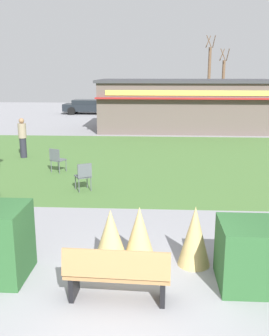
% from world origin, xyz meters
% --- Properties ---
extents(ground_plane, '(80.00, 80.00, 0.00)m').
position_xyz_m(ground_plane, '(0.00, 0.00, 0.00)').
color(ground_plane, gray).
extents(lawn_patch, '(36.00, 12.00, 0.01)m').
position_xyz_m(lawn_patch, '(0.00, 10.47, 0.00)').
color(lawn_patch, '#446B33').
rests_on(lawn_patch, ground_plane).
extents(park_bench, '(1.72, 0.60, 0.95)m').
position_xyz_m(park_bench, '(-0.10, 0.09, 0.48)').
color(park_bench, '#9E7547').
rests_on(park_bench, ground_plane).
extents(ornamental_grass_behind_left, '(0.62, 0.62, 1.18)m').
position_xyz_m(ornamental_grass_behind_left, '(1.25, 1.41, 0.59)').
color(ornamental_grass_behind_left, tan).
rests_on(ornamental_grass_behind_left, ground_plane).
extents(ornamental_grass_behind_right, '(0.73, 0.73, 1.14)m').
position_xyz_m(ornamental_grass_behind_right, '(-0.34, 1.24, 0.57)').
color(ornamental_grass_behind_right, tan).
rests_on(ornamental_grass_behind_right, ground_plane).
extents(ornamental_grass_behind_center, '(0.68, 0.68, 1.16)m').
position_xyz_m(ornamental_grass_behind_center, '(0.20, 1.39, 0.58)').
color(ornamental_grass_behind_center, tan).
rests_on(ornamental_grass_behind_center, ground_plane).
extents(food_kiosk, '(10.61, 4.94, 3.08)m').
position_xyz_m(food_kiosk, '(2.19, 19.18, 1.55)').
color(food_kiosk, '#594C47').
rests_on(food_kiosk, ground_plane).
extents(cafe_chair_west, '(0.59, 0.59, 0.89)m').
position_xyz_m(cafe_chair_west, '(-3.13, 8.23, 0.53)').
color(cafe_chair_west, '#4C5156').
rests_on(cafe_chair_west, ground_plane).
extents(cafe_chair_east, '(0.59, 0.59, 0.89)m').
position_xyz_m(cafe_chair_east, '(-1.73, 6.01, 0.53)').
color(cafe_chair_east, '#4C5156').
rests_on(cafe_chair_east, ground_plane).
extents(person_strolling, '(0.34, 0.34, 1.69)m').
position_xyz_m(person_strolling, '(-5.19, 10.66, 0.86)').
color(person_strolling, '#23232D').
rests_on(person_strolling, ground_plane).
extents(parked_car_west_slot, '(4.23, 2.12, 1.20)m').
position_xyz_m(parked_car_west_slot, '(-5.41, 28.17, 0.64)').
color(parked_car_west_slot, black).
rests_on(parked_car_west_slot, ground_plane).
extents(parked_car_center_slot, '(4.33, 2.30, 1.20)m').
position_xyz_m(parked_car_center_slot, '(-0.26, 28.17, 0.64)').
color(parked_car_center_slot, navy).
rests_on(parked_car_center_slot, ground_plane).
extents(tree_right_bg, '(0.91, 0.96, 6.79)m').
position_xyz_m(tree_right_bg, '(5.35, 33.27, 3.03)').
color(tree_right_bg, brown).
rests_on(tree_right_bg, ground_plane).
extents(tree_center_bg, '(0.91, 0.96, 5.60)m').
position_xyz_m(tree_center_bg, '(6.67, 33.09, 2.44)').
color(tree_center_bg, brown).
rests_on(tree_center_bg, ground_plane).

